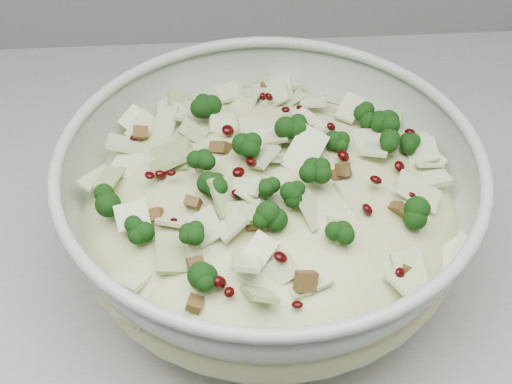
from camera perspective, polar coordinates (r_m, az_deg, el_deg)
mixing_bowl at (r=0.58m, az=1.03°, el=-1.63°), size 0.38×0.38×0.13m
salad at (r=0.57m, az=1.06°, el=-0.11°), size 0.33×0.33×0.13m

